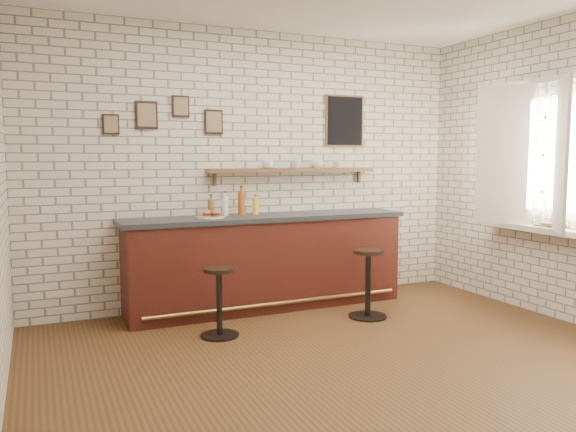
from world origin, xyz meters
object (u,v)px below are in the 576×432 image
bitters_bottle_amber (242,203)px  bar_stool_right (368,281)px  book_lower (544,226)px  sandwich_plate (211,217)px  bar_stool_left (219,300)px  bar_counter (267,261)px  shelf_cup_c (317,164)px  shelf_cup_d (339,164)px  bitters_bottle_brown (211,207)px  ciabatta_sandwich (212,214)px  shelf_cup_a (268,164)px  bitters_bottle_white (225,206)px  shelf_cup_b (297,164)px  book_upper (546,224)px  condiment_bottle_yellow (256,206)px

bitters_bottle_amber → bar_stool_right: bearing=-41.0°
book_lower → sandwich_plate: bearing=141.0°
sandwich_plate → bar_stool_left: sandwich_plate is taller
bar_counter → shelf_cup_c: size_ratio=23.98×
shelf_cup_d → bitters_bottle_brown: bearing=149.5°
book_lower → ciabatta_sandwich: bearing=140.9°
ciabatta_sandwich → bar_stool_left: ciabatta_sandwich is taller
bar_stool_right → shelf_cup_a: (-0.70, 0.98, 1.17)m
bar_counter → book_lower: (2.39, -1.51, 0.43)m
shelf_cup_c → bitters_bottle_amber: bearing=82.3°
bitters_bottle_brown → shelf_cup_a: (0.68, 0.08, 0.44)m
bitters_bottle_amber → bar_stool_right: 1.57m
bitters_bottle_white → shelf_cup_b: (0.87, 0.08, 0.43)m
bar_counter → book_lower: bearing=-32.3°
bar_counter → bar_stool_right: size_ratio=4.44×
bar_counter → bar_stool_right: bearing=-44.3°
bar_stool_right → book_lower: 1.84m
sandwich_plate → shelf_cup_b: shelf_cup_b is taller
bar_stool_right → shelf_cup_d: shelf_cup_d is taller
book_upper → bitters_bottle_white: bearing=160.0°
bitters_bottle_brown → bar_stool_right: (1.37, -0.90, -0.73)m
bar_counter → bitters_bottle_white: bearing=163.7°
shelf_cup_d → book_lower: bearing=-84.0°
shelf_cup_b → condiment_bottle_yellow: bearing=153.4°
bitters_bottle_amber → book_lower: (2.63, -1.63, -0.20)m
bar_counter → bitters_bottle_brown: bitters_bottle_brown is taller
shelf_cup_a → shelf_cup_d: size_ratio=1.33×
bitters_bottle_white → bar_counter: bearing=-16.3°
bar_counter → shelf_cup_b: (0.45, 0.20, 1.04)m
shelf_cup_a → shelf_cup_b: (0.35, 0.00, -0.00)m
bitters_bottle_brown → shelf_cup_d: 1.63m
bitters_bottle_white → shelf_cup_a: shelf_cup_a is taller
shelf_cup_c → bitters_bottle_brown: bearing=81.1°
condiment_bottle_yellow → shelf_cup_c: 0.91m
shelf_cup_a → book_lower: 2.92m
shelf_cup_d → shelf_cup_a: bearing=146.7°
bar_stool_left → shelf_cup_c: shelf_cup_c is taller
shelf_cup_c → bitters_bottle_white: bearing=81.5°
shelf_cup_d → shelf_cup_c: bearing=146.7°
shelf_cup_d → bitters_bottle_white: bearing=149.8°
condiment_bottle_yellow → book_upper: condiment_bottle_yellow is taller
bar_stool_right → book_upper: book_upper is taller
bar_stool_right → shelf_cup_b: size_ratio=6.95×
bitters_bottle_brown → book_upper: (2.97, -1.66, -0.14)m
bitters_bottle_amber → condiment_bottle_yellow: size_ratio=1.47×
ciabatta_sandwich → shelf_cup_b: 1.19m
sandwich_plate → book_lower: bearing=-26.2°
bar_stool_right → shelf_cup_c: shelf_cup_c is taller
bitters_bottle_white → condiment_bottle_yellow: 0.34m
bar_counter → bar_stool_left: bearing=-136.0°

